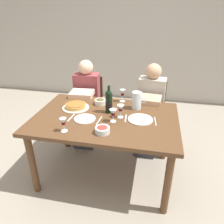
{
  "coord_description": "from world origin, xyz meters",
  "views": [
    {
      "loc": [
        0.47,
        -1.92,
        1.8
      ],
      "look_at": [
        0.06,
        0.05,
        0.79
      ],
      "focal_mm": 34.09,
      "sensor_mm": 36.0,
      "label": 1
    }
  ],
  "objects_px": {
    "wine_glass_left_diner": "(113,113)",
    "chair_left": "(90,102)",
    "baked_tart": "(76,106)",
    "olive_bowl": "(100,101)",
    "salad_bowl": "(102,130)",
    "wine_glass_centre": "(63,122)",
    "diner_left": "(86,101)",
    "chair_right": "(151,108)",
    "dinner_plate_right_setting": "(85,119)",
    "wine_glass_right_diner": "(123,93)",
    "wine_glass_spare": "(121,109)",
    "water_pitcher": "(137,101)",
    "dinner_plate_left_setting": "(140,120)",
    "dining_table": "(106,124)",
    "diner_right": "(150,107)",
    "wine_bottle": "(109,102)"
  },
  "relations": [
    {
      "from": "dinner_plate_right_setting",
      "to": "diner_right",
      "type": "distance_m",
      "value": 0.99
    },
    {
      "from": "wine_glass_centre",
      "to": "chair_left",
      "type": "relative_size",
      "value": 0.15
    },
    {
      "from": "chair_left",
      "to": "diner_right",
      "type": "relative_size",
      "value": 0.75
    },
    {
      "from": "water_pitcher",
      "to": "diner_right",
      "type": "xyz_separation_m",
      "value": [
        0.14,
        0.38,
        -0.23
      ]
    },
    {
      "from": "wine_glass_spare",
      "to": "wine_glass_centre",
      "type": "bearing_deg",
      "value": -141.11
    },
    {
      "from": "baked_tart",
      "to": "salad_bowl",
      "type": "xyz_separation_m",
      "value": [
        0.43,
        -0.45,
        0.01
      ]
    },
    {
      "from": "baked_tart",
      "to": "chair_left",
      "type": "xyz_separation_m",
      "value": [
        -0.08,
        0.76,
        -0.29
      ]
    },
    {
      "from": "wine_glass_left_diner",
      "to": "chair_left",
      "type": "distance_m",
      "value": 1.18
    },
    {
      "from": "wine_glass_spare",
      "to": "dinner_plate_left_setting",
      "type": "relative_size",
      "value": 0.55
    },
    {
      "from": "wine_glass_left_diner",
      "to": "diner_left",
      "type": "distance_m",
      "value": 0.95
    },
    {
      "from": "baked_tart",
      "to": "olive_bowl",
      "type": "relative_size",
      "value": 2.29
    },
    {
      "from": "salad_bowl",
      "to": "wine_glass_centre",
      "type": "relative_size",
      "value": 1.01
    },
    {
      "from": "dining_table",
      "to": "chair_left",
      "type": "relative_size",
      "value": 1.72
    },
    {
      "from": "baked_tart",
      "to": "wine_glass_left_diner",
      "type": "distance_m",
      "value": 0.53
    },
    {
      "from": "water_pitcher",
      "to": "wine_glass_left_diner",
      "type": "bearing_deg",
      "value": -119.38
    },
    {
      "from": "wine_glass_centre",
      "to": "wine_glass_spare",
      "type": "height_order",
      "value": "wine_glass_spare"
    },
    {
      "from": "chair_left",
      "to": "dining_table",
      "type": "bearing_deg",
      "value": 112.71
    },
    {
      "from": "dining_table",
      "to": "diner_left",
      "type": "xyz_separation_m",
      "value": [
        -0.44,
        0.66,
        -0.05
      ]
    },
    {
      "from": "wine_glass_centre",
      "to": "chair_right",
      "type": "distance_m",
      "value": 1.5
    },
    {
      "from": "salad_bowl",
      "to": "dinner_plate_right_setting",
      "type": "bearing_deg",
      "value": 138.52
    },
    {
      "from": "dining_table",
      "to": "wine_glass_centre",
      "type": "bearing_deg",
      "value": -130.49
    },
    {
      "from": "olive_bowl",
      "to": "diner_right",
      "type": "bearing_deg",
      "value": 31.73
    },
    {
      "from": "water_pitcher",
      "to": "chair_left",
      "type": "relative_size",
      "value": 0.23
    },
    {
      "from": "salad_bowl",
      "to": "wine_glass_right_diner",
      "type": "xyz_separation_m",
      "value": [
        0.06,
        0.74,
        0.07
      ]
    },
    {
      "from": "baked_tart",
      "to": "chair_right",
      "type": "distance_m",
      "value": 1.16
    },
    {
      "from": "wine_glass_right_diner",
      "to": "water_pitcher",
      "type": "bearing_deg",
      "value": -41.23
    },
    {
      "from": "wine_glass_spare",
      "to": "diner_left",
      "type": "height_order",
      "value": "diner_left"
    },
    {
      "from": "diner_left",
      "to": "olive_bowl",
      "type": "bearing_deg",
      "value": 126.07
    },
    {
      "from": "baked_tart",
      "to": "salad_bowl",
      "type": "bearing_deg",
      "value": -46.57
    },
    {
      "from": "chair_left",
      "to": "chair_right",
      "type": "distance_m",
      "value": 0.91
    },
    {
      "from": "diner_left",
      "to": "diner_right",
      "type": "bearing_deg",
      "value": 175.02
    },
    {
      "from": "wine_bottle",
      "to": "wine_glass_spare",
      "type": "relative_size",
      "value": 2.17
    },
    {
      "from": "wine_glass_spare",
      "to": "diner_left",
      "type": "distance_m",
      "value": 0.91
    },
    {
      "from": "wine_glass_centre",
      "to": "wine_glass_left_diner",
      "type": "bearing_deg",
      "value": 33.9
    },
    {
      "from": "dining_table",
      "to": "salad_bowl",
      "type": "relative_size",
      "value": 11.03
    },
    {
      "from": "baked_tart",
      "to": "salad_bowl",
      "type": "relative_size",
      "value": 2.21
    },
    {
      "from": "wine_bottle",
      "to": "wine_glass_left_diner",
      "type": "relative_size",
      "value": 2.28
    },
    {
      "from": "wine_bottle",
      "to": "dinner_plate_right_setting",
      "type": "relative_size",
      "value": 1.4
    },
    {
      "from": "wine_glass_centre",
      "to": "baked_tart",
      "type": "bearing_deg",
      "value": 98.22
    },
    {
      "from": "wine_glass_right_diner",
      "to": "wine_glass_spare",
      "type": "relative_size",
      "value": 1.08
    },
    {
      "from": "wine_glass_spare",
      "to": "chair_left",
      "type": "xyz_separation_m",
      "value": [
        -0.61,
        0.88,
        -0.36
      ]
    },
    {
      "from": "wine_glass_left_diner",
      "to": "dinner_plate_right_setting",
      "type": "distance_m",
      "value": 0.31
    },
    {
      "from": "wine_glass_left_diner",
      "to": "wine_glass_right_diner",
      "type": "relative_size",
      "value": 0.88
    },
    {
      "from": "dining_table",
      "to": "wine_glass_left_diner",
      "type": "xyz_separation_m",
      "value": [
        0.1,
        -0.09,
        0.19
      ]
    },
    {
      "from": "diner_left",
      "to": "dinner_plate_left_setting",
      "type": "bearing_deg",
      "value": 136.24
    },
    {
      "from": "salad_bowl",
      "to": "dinner_plate_left_setting",
      "type": "distance_m",
      "value": 0.44
    },
    {
      "from": "olive_bowl",
      "to": "wine_glass_right_diner",
      "type": "height_order",
      "value": "wine_glass_right_diner"
    },
    {
      "from": "water_pitcher",
      "to": "dinner_plate_left_setting",
      "type": "height_order",
      "value": "water_pitcher"
    },
    {
      "from": "wine_glass_centre",
      "to": "dinner_plate_right_setting",
      "type": "height_order",
      "value": "wine_glass_centre"
    },
    {
      "from": "dining_table",
      "to": "baked_tart",
      "type": "relative_size",
      "value": 4.99
    }
  ]
}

